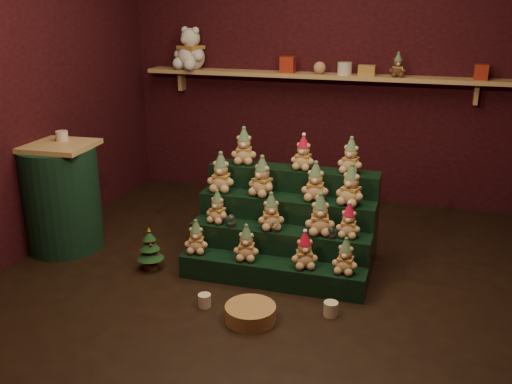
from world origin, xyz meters
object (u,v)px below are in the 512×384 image
(side_table, at_px, (61,197))
(mug_right, at_px, (331,309))
(riser_tier_front, at_px, (271,273))
(snow_globe_c, at_px, (332,232))
(brown_bear, at_px, (398,65))
(snow_globe_a, at_px, (231,220))
(white_bear, at_px, (191,43))
(wicker_basket, at_px, (250,313))
(mini_christmas_tree, at_px, (150,249))
(mug_left, at_px, (205,300))
(snow_globe_b, at_px, (275,226))

(side_table, bearing_deg, mug_right, -14.28)
(riser_tier_front, relative_size, snow_globe_c, 16.01)
(snow_globe_c, bearing_deg, brown_bear, 81.06)
(snow_globe_a, height_order, white_bear, white_bear)
(mug_right, xyz_separation_m, white_bear, (-1.92, 2.25, 1.54))
(wicker_basket, xyz_separation_m, white_bear, (-1.42, 2.47, 1.54))
(white_bear, bearing_deg, mug_right, -28.03)
(side_table, xyz_separation_m, mini_christmas_tree, (0.90, -0.19, -0.28))
(riser_tier_front, relative_size, mug_left, 15.48)
(wicker_basket, bearing_deg, snow_globe_c, 59.32)
(mug_right, bearing_deg, mug_left, -171.00)
(mug_left, bearing_deg, snow_globe_a, 91.17)
(snow_globe_a, distance_m, snow_globe_c, 0.78)
(snow_globe_b, xyz_separation_m, wicker_basket, (0.02, -0.69, -0.35))
(mug_left, bearing_deg, snow_globe_b, 60.81)
(snow_globe_a, bearing_deg, riser_tier_front, -23.45)
(snow_globe_c, xyz_separation_m, side_table, (-2.28, -0.01, 0.05))
(white_bear, bearing_deg, brown_bear, 21.58)
(wicker_basket, height_order, brown_bear, brown_bear)
(brown_bear, bearing_deg, snow_globe_b, -122.78)
(side_table, height_order, wicker_basket, side_table)
(side_table, xyz_separation_m, wicker_basket, (1.88, -0.68, -0.40))
(riser_tier_front, height_order, white_bear, white_bear)
(snow_globe_b, bearing_deg, mini_christmas_tree, -168.50)
(snow_globe_b, bearing_deg, riser_tier_front, -83.92)
(riser_tier_front, distance_m, mini_christmas_tree, 0.98)
(snow_globe_b, xyz_separation_m, mini_christmas_tree, (-0.96, -0.19, -0.23))
(snow_globe_a, bearing_deg, mug_left, -88.83)
(mug_left, bearing_deg, side_table, 158.37)
(snow_globe_b, height_order, brown_bear, brown_bear)
(snow_globe_c, distance_m, mug_left, 1.04)
(riser_tier_front, relative_size, mug_right, 14.27)
(riser_tier_front, xyz_separation_m, mug_left, (-0.36, -0.45, -0.04))
(mini_christmas_tree, height_order, mug_left, mini_christmas_tree)
(snow_globe_a, bearing_deg, snow_globe_b, 0.00)
(mini_christmas_tree, xyz_separation_m, mug_right, (1.47, -0.28, -0.12))
(wicker_basket, bearing_deg, brown_bear, 74.42)
(riser_tier_front, bearing_deg, wicker_basket, -89.76)
(snow_globe_c, relative_size, white_bear, 0.16)
(snow_globe_b, height_order, mug_left, snow_globe_b)
(snow_globe_a, bearing_deg, brown_bear, 59.26)
(snow_globe_c, bearing_deg, white_bear, 135.73)
(mug_left, height_order, mug_right, mug_right)
(snow_globe_a, relative_size, mug_right, 0.97)
(snow_globe_c, relative_size, brown_bear, 0.40)
(mug_right, xyz_separation_m, wicker_basket, (-0.50, -0.22, 0.00))
(snow_globe_a, distance_m, mini_christmas_tree, 0.68)
(mug_right, bearing_deg, side_table, 168.90)
(snow_globe_c, xyz_separation_m, mug_left, (-0.77, -0.61, -0.36))
(snow_globe_c, xyz_separation_m, mug_right, (0.09, -0.47, -0.36))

